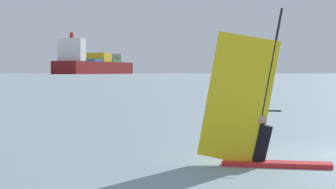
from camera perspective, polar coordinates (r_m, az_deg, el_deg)
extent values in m
cube|color=red|center=(15.78, 9.82, -6.23)|extent=(2.68, 0.64, 0.12)
cylinder|color=black|center=(15.63, 9.01, 0.83)|extent=(0.73, 0.07, 3.77)
cube|color=yellow|center=(15.69, 6.40, -0.38)|extent=(2.07, 0.09, 3.36)
cylinder|color=black|center=(15.69, 7.39, -1.45)|extent=(1.55, 0.07, 0.04)
cylinder|color=black|center=(15.73, 8.55, -4.37)|extent=(0.52, 0.33, 0.95)
sphere|color=tan|center=(15.68, 8.57, -2.30)|extent=(0.22, 0.22, 0.22)
cube|color=maroon|center=(724.67, -6.56, 2.40)|extent=(45.68, 155.20, 13.81)
cube|color=silver|center=(673.16, -8.72, 4.03)|extent=(28.75, 15.71, 23.95)
cylinder|color=red|center=(673.85, -8.73, 5.30)|extent=(4.00, 4.00, 6.00)
cube|color=#1E66AD|center=(708.43, -7.21, 3.07)|extent=(28.42, 24.07, 2.60)
cube|color=gold|center=(729.83, -6.38, 3.35)|extent=(28.42, 24.07, 10.40)
cube|color=#2D8C47|center=(751.21, -5.60, 3.02)|extent=(28.42, 24.07, 2.60)
cube|color=#99999E|center=(772.88, -4.86, 3.28)|extent=(28.42, 24.07, 10.40)
cube|color=white|center=(250.50, 8.58, 1.65)|extent=(4.23, 9.24, 1.34)
cylinder|color=#B2B2B7|center=(250.53, 8.58, 2.99)|extent=(0.16, 0.16, 10.33)
cube|color=#D8338C|center=(251.28, 8.64, 2.87)|extent=(0.68, 2.34, 8.68)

